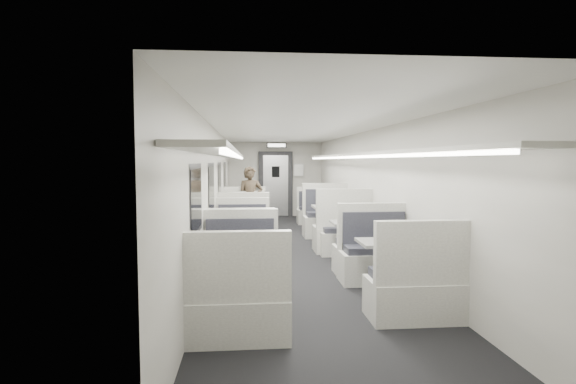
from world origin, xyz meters
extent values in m
cube|color=black|center=(0.00, 0.00, -0.06)|extent=(3.00, 12.00, 0.12)
cube|color=white|center=(0.00, 0.00, 2.46)|extent=(3.00, 12.00, 0.12)
cube|color=beige|center=(0.00, 6.06, 1.20)|extent=(3.00, 0.12, 2.40)
cube|color=beige|center=(0.00, -6.06, 1.20)|extent=(3.00, 0.12, 2.40)
cube|color=beige|center=(-1.56, 0.00, 1.20)|extent=(0.12, 12.00, 2.40)
cube|color=beige|center=(1.56, 0.00, 1.20)|extent=(0.12, 12.00, 2.40)
cube|color=silver|center=(-1.00, 2.61, 0.21)|extent=(0.98, 0.55, 0.42)
cube|color=black|center=(-1.00, 2.64, 0.46)|extent=(0.87, 0.44, 0.09)
cube|color=silver|center=(-1.00, 2.41, 0.74)|extent=(0.98, 0.11, 0.65)
cube|color=silver|center=(-1.00, 4.06, 0.21)|extent=(0.98, 0.55, 0.42)
cube|color=black|center=(-1.00, 4.04, 0.46)|extent=(0.87, 0.44, 0.09)
cube|color=silver|center=(-1.00, 4.26, 0.74)|extent=(0.98, 0.11, 0.65)
cylinder|color=#B3B3B5|center=(-1.00, 3.34, 0.32)|extent=(0.09, 0.09, 0.64)
cylinder|color=#B3B3B5|center=(-1.00, 3.34, 0.01)|extent=(0.33, 0.33, 0.03)
cube|color=gray|center=(-1.00, 3.34, 0.68)|extent=(0.82, 0.56, 0.04)
cube|color=silver|center=(-1.00, 0.75, 0.23)|extent=(1.07, 0.60, 0.46)
cube|color=black|center=(-1.00, 0.78, 0.51)|extent=(0.95, 0.48, 0.10)
cube|color=silver|center=(-1.00, 0.53, 0.81)|extent=(1.07, 0.12, 0.71)
cube|color=silver|center=(-1.00, 2.33, 0.23)|extent=(1.07, 0.60, 0.46)
cube|color=black|center=(-1.00, 2.30, 0.51)|extent=(0.95, 0.48, 0.10)
cube|color=silver|center=(-1.00, 2.55, 0.81)|extent=(1.07, 0.12, 0.71)
cylinder|color=#B3B3B5|center=(-1.00, 1.54, 0.35)|extent=(0.10, 0.10, 0.70)
cylinder|color=#B3B3B5|center=(-1.00, 1.54, 0.02)|extent=(0.37, 0.37, 0.03)
cube|color=gray|center=(-1.00, 1.54, 0.74)|extent=(0.89, 0.61, 0.04)
cube|color=silver|center=(-1.00, -1.61, 0.21)|extent=(1.01, 0.56, 0.43)
cube|color=black|center=(-1.00, -1.58, 0.48)|extent=(0.90, 0.45, 0.10)
cube|color=silver|center=(-1.00, -1.82, 0.76)|extent=(1.01, 0.11, 0.67)
cube|color=silver|center=(-1.00, -0.12, 0.21)|extent=(1.01, 0.56, 0.43)
cube|color=black|center=(-1.00, -0.15, 0.48)|extent=(0.90, 0.45, 0.10)
cube|color=silver|center=(-1.00, 0.08, 0.76)|extent=(1.01, 0.11, 0.67)
cylinder|color=#B3B3B5|center=(-1.00, -0.87, 0.33)|extent=(0.10, 0.10, 0.66)
cylinder|color=#B3B3B5|center=(-1.00, -0.87, 0.01)|extent=(0.34, 0.34, 0.03)
cube|color=gray|center=(-1.00, -0.87, 0.70)|extent=(0.84, 0.57, 0.04)
cube|color=silver|center=(-1.00, -4.04, 0.22)|extent=(1.05, 0.58, 0.44)
cube|color=black|center=(-1.00, -4.01, 0.49)|extent=(0.93, 0.46, 0.10)
cube|color=silver|center=(-1.00, -4.25, 0.79)|extent=(1.05, 0.12, 0.69)
cube|color=silver|center=(-1.00, -2.50, 0.22)|extent=(1.05, 0.58, 0.44)
cube|color=black|center=(-1.00, -2.53, 0.49)|extent=(0.93, 0.46, 0.10)
cube|color=silver|center=(-1.00, -2.29, 0.79)|extent=(1.05, 0.12, 0.69)
cylinder|color=#B3B3B5|center=(-1.00, -3.27, 0.34)|extent=(0.10, 0.10, 0.68)
cylinder|color=#B3B3B5|center=(-1.00, -3.27, 0.01)|extent=(0.35, 0.35, 0.03)
cube|color=gray|center=(-1.00, -3.27, 0.72)|extent=(0.87, 0.59, 0.04)
cube|color=silver|center=(1.00, 2.74, 0.20)|extent=(0.96, 0.54, 0.41)
cube|color=black|center=(1.00, 2.77, 0.45)|extent=(0.85, 0.43, 0.09)
cube|color=silver|center=(1.00, 2.55, 0.73)|extent=(0.96, 0.11, 0.63)
cube|color=silver|center=(1.00, 4.16, 0.20)|extent=(0.96, 0.54, 0.41)
cube|color=black|center=(1.00, 4.13, 0.45)|extent=(0.85, 0.43, 0.09)
cube|color=silver|center=(1.00, 4.35, 0.73)|extent=(0.96, 0.11, 0.63)
cylinder|color=#B3B3B5|center=(1.00, 3.45, 0.31)|extent=(0.09, 0.09, 0.63)
cylinder|color=#B3B3B5|center=(1.00, 3.45, 0.01)|extent=(0.33, 0.33, 0.03)
cube|color=gray|center=(1.00, 3.45, 0.66)|extent=(0.80, 0.54, 0.04)
cube|color=silver|center=(1.00, 0.22, 0.25)|extent=(1.16, 0.65, 0.49)
cube|color=black|center=(1.00, 0.25, 0.55)|extent=(1.03, 0.52, 0.11)
cube|color=silver|center=(1.00, -0.02, 0.88)|extent=(1.16, 0.13, 0.77)
cube|color=silver|center=(1.00, 1.93, 0.25)|extent=(1.16, 0.65, 0.49)
cube|color=black|center=(1.00, 1.90, 0.55)|extent=(1.03, 0.52, 0.11)
cube|color=silver|center=(1.00, 2.17, 0.88)|extent=(1.16, 0.13, 0.77)
cylinder|color=#B3B3B5|center=(1.00, 1.07, 0.38)|extent=(0.11, 0.11, 0.76)
cylinder|color=#B3B3B5|center=(1.00, 1.07, 0.02)|extent=(0.40, 0.40, 0.03)
cube|color=gray|center=(1.00, 1.07, 0.80)|extent=(0.97, 0.66, 0.04)
cube|color=silver|center=(1.00, -1.58, 0.22)|extent=(1.04, 0.58, 0.44)
cube|color=black|center=(1.00, -1.55, 0.49)|extent=(0.92, 0.46, 0.10)
cube|color=silver|center=(1.00, -1.79, 0.78)|extent=(1.04, 0.12, 0.69)
cube|color=silver|center=(1.00, -0.05, 0.22)|extent=(1.04, 0.58, 0.44)
cube|color=black|center=(1.00, -0.08, 0.49)|extent=(0.92, 0.46, 0.10)
cube|color=silver|center=(1.00, 0.16, 0.78)|extent=(1.04, 0.12, 0.69)
cylinder|color=#B3B3B5|center=(1.00, -0.82, 0.34)|extent=(0.10, 0.10, 0.68)
cylinder|color=#B3B3B5|center=(1.00, -0.82, 0.01)|extent=(0.35, 0.35, 0.03)
cube|color=gray|center=(1.00, -0.82, 0.72)|extent=(0.86, 0.59, 0.04)
cube|color=silver|center=(1.00, -3.64, 0.23)|extent=(1.07, 0.60, 0.45)
cube|color=black|center=(1.00, -3.61, 0.50)|extent=(0.95, 0.47, 0.10)
cube|color=silver|center=(1.00, -3.86, 0.81)|extent=(1.07, 0.12, 0.71)
cube|color=silver|center=(1.00, -2.06, 0.23)|extent=(1.07, 0.60, 0.45)
cube|color=black|center=(1.00, -2.09, 0.50)|extent=(0.95, 0.47, 0.10)
cube|color=silver|center=(1.00, -1.85, 0.81)|extent=(1.07, 0.12, 0.71)
cylinder|color=#B3B3B5|center=(1.00, -2.85, 0.35)|extent=(0.10, 0.10, 0.70)
cylinder|color=#B3B3B5|center=(1.00, -2.85, 0.02)|extent=(0.36, 0.36, 0.03)
cube|color=gray|center=(1.00, -2.85, 0.74)|extent=(0.89, 0.61, 0.04)
imported|color=black|center=(-0.83, 2.41, 0.83)|extent=(0.62, 0.41, 1.66)
cube|color=black|center=(-1.49, 3.40, 1.35)|extent=(0.02, 1.18, 0.84)
cube|color=black|center=(-1.49, 1.20, 1.35)|extent=(0.02, 1.18, 0.84)
cube|color=black|center=(-1.49, -1.00, 1.35)|extent=(0.02, 1.18, 0.84)
cube|color=black|center=(-1.49, -3.20, 1.35)|extent=(0.02, 1.18, 0.84)
cube|color=silver|center=(-1.26, -0.30, 1.92)|extent=(0.46, 10.40, 0.05)
cube|color=white|center=(-1.06, -0.30, 1.87)|extent=(0.05, 10.20, 0.04)
cube|color=silver|center=(1.26, -0.30, 1.92)|extent=(0.46, 10.40, 0.05)
cube|color=white|center=(1.06, -0.30, 1.87)|extent=(0.05, 10.20, 0.04)
cube|color=black|center=(0.00, 5.94, 1.05)|extent=(1.10, 0.10, 2.10)
cube|color=#B3B3B5|center=(0.00, 5.91, 1.00)|extent=(0.80, 0.05, 1.95)
cube|color=black|center=(0.00, 5.87, 1.45)|extent=(0.25, 0.02, 0.35)
cube|color=black|center=(0.00, 5.45, 2.28)|extent=(0.62, 0.10, 0.16)
cube|color=silver|center=(0.00, 5.39, 2.28)|extent=(0.54, 0.02, 0.10)
cube|color=white|center=(0.75, 5.92, 1.50)|extent=(0.32, 0.02, 0.40)
camera|label=1|loc=(-0.89, -8.51, 1.80)|focal=28.00mm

